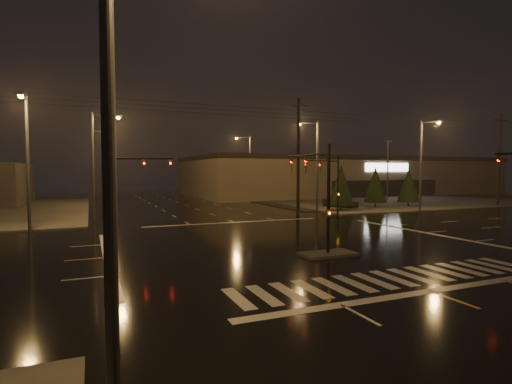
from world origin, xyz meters
TOP-DOWN VIEW (x-y plane):
  - ground at (0.00, 0.00)m, footprint 140.00×140.00m
  - sidewalk_ne at (30.00, 30.00)m, footprint 36.00×36.00m
  - median_island at (0.00, -4.00)m, footprint 3.00×1.60m
  - crosswalk at (0.00, -9.00)m, footprint 15.00×2.60m
  - stop_bar_near at (0.00, -11.00)m, footprint 16.00×0.50m
  - stop_bar_far at (0.00, 11.00)m, footprint 16.00×0.50m
  - parking_lot at (35.00, 28.00)m, footprint 50.00×24.00m
  - retail_building at (35.00, 45.99)m, footprint 60.20×28.30m
  - signal_mast_median at (0.00, -3.07)m, footprint 0.25×4.59m
  - signal_mast_ne at (9.50, 10.14)m, footprint 4.84×1.86m
  - signal_mast_nw at (-9.50, 10.14)m, footprint 4.84×1.86m
  - streetlight_0 at (-11.18, -15.00)m, footprint 2.77×0.32m
  - streetlight_1 at (-11.18, 18.00)m, footprint 2.77×0.32m
  - streetlight_2 at (-11.18, 34.00)m, footprint 2.77×0.32m
  - streetlight_3 at (11.18, 16.00)m, footprint 2.77×0.32m
  - streetlight_4 at (11.18, 36.00)m, footprint 2.77×0.32m
  - streetlight_5 at (-16.00, 11.18)m, footprint 0.32×2.77m
  - streetlight_6 at (22.00, 11.18)m, footprint 0.32×2.77m
  - utility_pole_1 at (8.00, 14.00)m, footprint 2.20×0.32m
  - utility_pole_2 at (38.00, 14.00)m, footprint 2.20×0.32m
  - conifer_0 at (14.48, 15.76)m, footprint 2.93×2.93m
  - conifer_1 at (20.71, 17.48)m, footprint 2.79×2.79m
  - conifer_2 at (25.10, 16.53)m, footprint 2.72×2.72m
  - car_parked at (16.60, 18.95)m, footprint 3.39×4.93m

SIDE VIEW (x-z plane):
  - ground at x=0.00m, z-range 0.00..0.00m
  - crosswalk at x=0.00m, z-range 0.00..0.01m
  - stop_bar_near at x=0.00m, z-range 0.00..0.01m
  - stop_bar_far at x=0.00m, z-range 0.00..0.01m
  - parking_lot at x=35.00m, z-range 0.00..0.08m
  - sidewalk_ne at x=30.00m, z-range 0.00..0.12m
  - median_island at x=0.00m, z-range 0.00..0.15m
  - car_parked at x=16.60m, z-range 0.00..1.56m
  - conifer_2 at x=25.10m, z-range 0.35..5.30m
  - conifer_1 at x=20.71m, z-range 0.35..5.41m
  - conifer_0 at x=14.48m, z-range 0.35..5.63m
  - signal_mast_median at x=0.00m, z-range 0.75..6.75m
  - signal_mast_ne at x=9.50m, z-range 0.79..6.79m
  - signal_mast_nw at x=-9.50m, z-range 0.79..6.79m
  - retail_building at x=35.00m, z-range 0.24..7.44m
  - streetlight_0 at x=-11.18m, z-range 0.80..10.80m
  - streetlight_1 at x=-11.18m, z-range 0.80..10.80m
  - streetlight_2 at x=-11.18m, z-range 0.80..10.80m
  - streetlight_3 at x=11.18m, z-range 0.80..10.80m
  - streetlight_4 at x=11.18m, z-range 0.80..10.80m
  - streetlight_5 at x=-16.00m, z-range 0.80..10.80m
  - streetlight_6 at x=22.00m, z-range 0.80..10.80m
  - utility_pole_1 at x=8.00m, z-range 0.13..12.13m
  - utility_pole_2 at x=38.00m, z-range 0.13..12.13m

